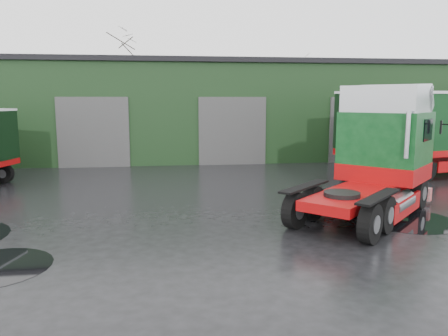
# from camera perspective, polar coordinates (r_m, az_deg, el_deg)

# --- Properties ---
(ground) EXTENTS (100.00, 100.00, 0.00)m
(ground) POSITION_cam_1_polar(r_m,az_deg,el_deg) (12.39, 1.52, -9.25)
(ground) COLOR black
(warehouse) EXTENTS (32.40, 12.40, 6.30)m
(warehouse) POSITION_cam_1_polar(r_m,az_deg,el_deg) (31.86, -0.52, 7.70)
(warehouse) COLOR black
(warehouse) RESTS_ON ground
(hero_tractor) EXTENTS (7.14, 7.09, 4.39)m
(hero_tractor) POSITION_cam_1_polar(r_m,az_deg,el_deg) (14.85, 17.92, 2.05)
(hero_tractor) COLOR #0E451A
(hero_tractor) RESTS_ON ground
(tree_back_a) EXTENTS (4.40, 4.40, 9.50)m
(tree_back_a) POSITION_cam_1_polar(r_m,az_deg,el_deg) (41.84, -13.35, 9.95)
(tree_back_a) COLOR black
(tree_back_a) RESTS_ON ground
(tree_back_b) EXTENTS (4.40, 4.40, 7.50)m
(tree_back_b) POSITION_cam_1_polar(r_m,az_deg,el_deg) (43.27, 8.54, 8.73)
(tree_back_b) COLOR black
(tree_back_b) RESTS_ON ground
(puddle_1) EXTENTS (3.05, 3.05, 0.01)m
(puddle_1) POSITION_cam_1_polar(r_m,az_deg,el_deg) (15.38, 22.92, -6.32)
(puddle_1) COLOR black
(puddle_1) RESTS_ON ground
(puddle_4) EXTENTS (1.60, 1.60, 0.01)m
(puddle_4) POSITION_cam_1_polar(r_m,az_deg,el_deg) (16.37, 20.07, -5.25)
(puddle_4) COLOR black
(puddle_4) RESTS_ON ground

